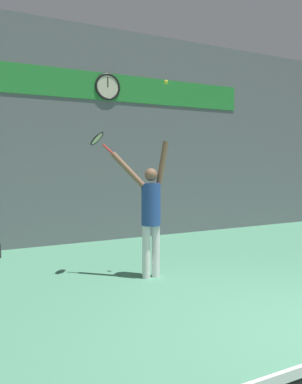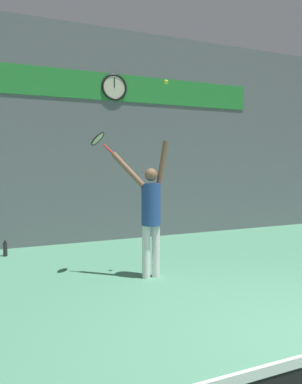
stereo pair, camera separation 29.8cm
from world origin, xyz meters
The scene contains 7 objects.
back_wall centered at (0.00, 5.90, 2.50)m, with size 18.00×0.10×5.00m.
sponsor_banner centered at (0.00, 5.84, 3.64)m, with size 7.02×0.02×0.63m.
scoreboard_clock centered at (-0.22, 5.82, 3.64)m, with size 0.63×0.06×0.63m.
tennis_player centered at (-0.64, 2.74, 1.09)m, with size 0.87×0.53×2.20m.
tennis_racket centered at (-1.36, 3.19, 2.23)m, with size 0.40×0.36×0.37m.
tennis_ball centered at (-0.41, 2.66, 3.12)m, with size 0.07×0.07×0.07m.
water_bottle centered at (-2.74, 5.18, 0.14)m, with size 0.08×0.08×0.32m.
Camera 2 is at (-3.03, -2.71, 1.84)m, focal length 35.00 mm.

